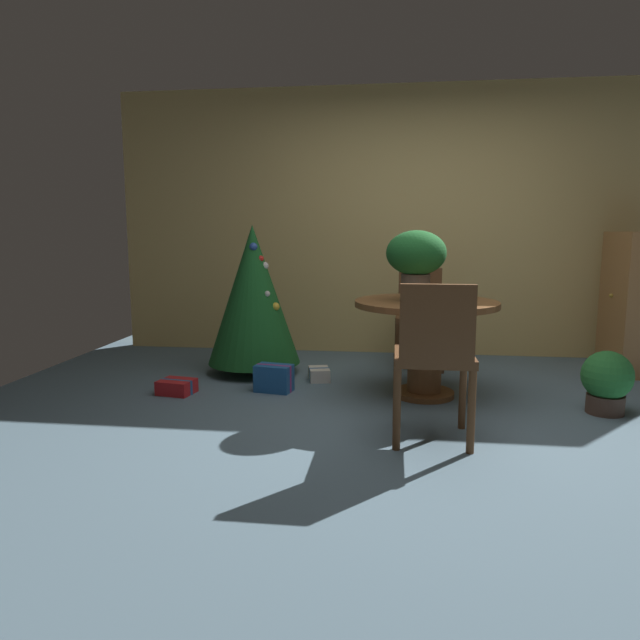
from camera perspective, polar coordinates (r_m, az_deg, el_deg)
ground_plane at (r=3.81m, az=10.65°, el=-9.92°), size 6.60×6.60×0.00m
back_wall_panel at (r=5.81m, az=9.79°, el=9.47°), size 6.00×0.10×2.60m
round_dining_table at (r=4.28m, az=10.32°, el=-1.02°), size 1.04×1.04×0.71m
flower_vase at (r=4.19m, az=9.48°, el=6.14°), size 0.43×0.43×0.51m
wooden_chair_far at (r=5.25m, az=9.79°, el=0.84°), size 0.43×0.40×0.88m
wooden_chair_near at (r=3.32m, az=11.19°, el=-3.10°), size 0.45×0.46×0.93m
holiday_tree at (r=4.94m, az=-6.60°, el=2.50°), size 0.79×0.79×1.27m
gift_box_blue at (r=4.44m, az=-4.58°, el=-5.75°), size 0.30×0.22×0.21m
gift_box_red at (r=4.50m, az=-13.97°, el=-6.41°), size 0.28×0.25×0.11m
gift_box_cream at (r=4.75m, az=-0.08°, el=-5.38°), size 0.21×0.25×0.10m
wooden_cabinet at (r=5.66m, az=29.02°, el=1.49°), size 0.48×0.65×1.21m
potted_plant at (r=4.32m, az=26.48°, el=-5.37°), size 0.33×0.33×0.43m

